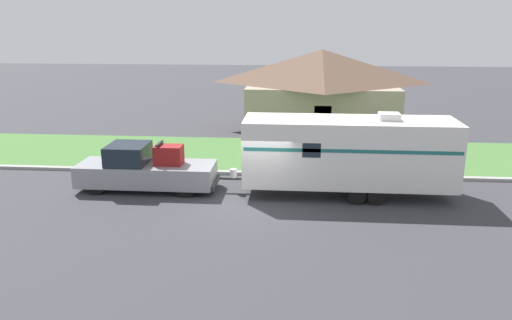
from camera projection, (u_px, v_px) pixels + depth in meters
ground_plane at (259, 204)px, 19.60m from camera, size 120.00×120.00×0.00m
curb_strip at (265, 173)px, 23.17m from camera, size 80.00×0.30×0.14m
lawn_strip at (270, 154)px, 26.68m from camera, size 80.00×7.00×0.03m
house_across_street at (321, 88)px, 32.18m from camera, size 10.01×7.40×5.13m
pickup_truck at (145, 170)px, 21.05m from camera, size 5.86×1.92×2.05m
travel_trailer at (349, 152)px, 20.09m from camera, size 9.48×2.42×3.44m
mailbox at (308, 151)px, 23.60m from camera, size 0.48×0.20×1.28m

